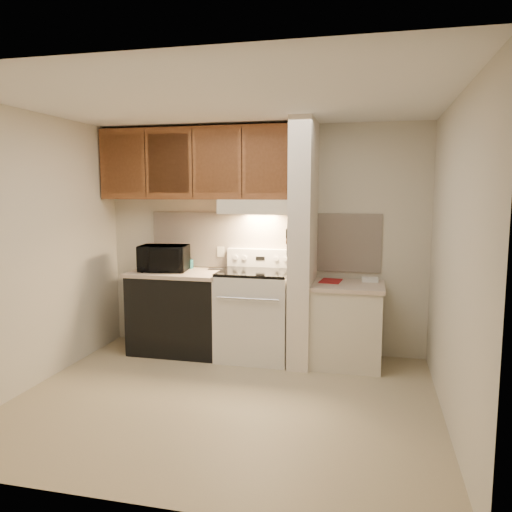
% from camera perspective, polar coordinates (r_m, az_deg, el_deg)
% --- Properties ---
extents(floor, '(3.60, 3.60, 0.00)m').
position_cam_1_polar(floor, '(4.48, -3.63, -16.11)').
color(floor, tan).
rests_on(floor, ground).
extents(ceiling, '(3.60, 3.60, 0.00)m').
position_cam_1_polar(ceiling, '(4.17, -3.93, 17.23)').
color(ceiling, white).
rests_on(ceiling, wall_back).
extents(wall_back, '(3.60, 2.50, 0.02)m').
position_cam_1_polar(wall_back, '(5.59, 0.72, 1.90)').
color(wall_back, beige).
rests_on(wall_back, floor).
extents(wall_left, '(0.02, 3.00, 2.50)m').
position_cam_1_polar(wall_left, '(4.97, -24.02, 0.57)').
color(wall_left, beige).
rests_on(wall_left, floor).
extents(wall_right, '(0.02, 3.00, 2.50)m').
position_cam_1_polar(wall_right, '(4.01, 21.65, -0.82)').
color(wall_right, beige).
rests_on(wall_right, floor).
extents(backsplash, '(2.60, 0.02, 0.63)m').
position_cam_1_polar(backsplash, '(5.58, 0.69, 1.73)').
color(backsplash, '#F7E2CF').
rests_on(backsplash, wall_back).
extents(range_body, '(0.76, 0.65, 0.92)m').
position_cam_1_polar(range_body, '(5.39, -0.09, -6.84)').
color(range_body, silver).
rests_on(range_body, floor).
extents(oven_window, '(0.50, 0.01, 0.30)m').
position_cam_1_polar(oven_window, '(5.08, -0.92, -7.26)').
color(oven_window, black).
rests_on(oven_window, range_body).
extents(oven_handle, '(0.65, 0.02, 0.02)m').
position_cam_1_polar(oven_handle, '(5.00, -1.03, -4.92)').
color(oven_handle, silver).
rests_on(oven_handle, range_body).
extents(cooktop, '(0.74, 0.64, 0.03)m').
position_cam_1_polar(cooktop, '(5.29, -0.09, -1.85)').
color(cooktop, black).
rests_on(cooktop, range_body).
extents(range_backguard, '(0.76, 0.08, 0.20)m').
position_cam_1_polar(range_backguard, '(5.55, 0.58, -0.21)').
color(range_backguard, silver).
rests_on(range_backguard, range_body).
extents(range_display, '(0.10, 0.01, 0.04)m').
position_cam_1_polar(range_display, '(5.51, 0.49, -0.27)').
color(range_display, black).
rests_on(range_display, range_backguard).
extents(range_knob_left_outer, '(0.05, 0.02, 0.05)m').
position_cam_1_polar(range_knob_left_outer, '(5.58, -2.33, -0.19)').
color(range_knob_left_outer, silver).
rests_on(range_knob_left_outer, range_backguard).
extents(range_knob_left_inner, '(0.05, 0.02, 0.05)m').
position_cam_1_polar(range_knob_left_inner, '(5.55, -1.33, -0.22)').
color(range_knob_left_inner, silver).
rests_on(range_knob_left_inner, range_backguard).
extents(range_knob_right_inner, '(0.05, 0.02, 0.05)m').
position_cam_1_polar(range_knob_right_inner, '(5.47, 2.32, -0.33)').
color(range_knob_right_inner, silver).
rests_on(range_knob_right_inner, range_backguard).
extents(range_knob_right_outer, '(0.05, 0.02, 0.05)m').
position_cam_1_polar(range_knob_right_outer, '(5.45, 3.35, -0.36)').
color(range_knob_right_outer, silver).
rests_on(range_knob_right_outer, range_backguard).
extents(dishwasher_front, '(1.00, 0.63, 0.87)m').
position_cam_1_polar(dishwasher_front, '(5.67, -8.82, -6.48)').
color(dishwasher_front, black).
rests_on(dishwasher_front, floor).
extents(left_countertop, '(1.04, 0.67, 0.04)m').
position_cam_1_polar(left_countertop, '(5.58, -8.91, -1.93)').
color(left_countertop, beige).
rests_on(left_countertop, dishwasher_front).
extents(spoon_rest, '(0.22, 0.09, 0.01)m').
position_cam_1_polar(spoon_rest, '(5.62, -4.37, -1.50)').
color(spoon_rest, black).
rests_on(spoon_rest, left_countertop).
extents(teal_jar, '(0.11, 0.11, 0.10)m').
position_cam_1_polar(teal_jar, '(5.75, -7.64, -0.90)').
color(teal_jar, '#1D5F66').
rests_on(teal_jar, left_countertop).
extents(outlet, '(0.08, 0.01, 0.12)m').
position_cam_1_polar(outlet, '(5.70, -4.05, 0.48)').
color(outlet, beige).
rests_on(outlet, backsplash).
extents(microwave, '(0.56, 0.42, 0.29)m').
position_cam_1_polar(microwave, '(5.59, -10.49, -0.25)').
color(microwave, black).
rests_on(microwave, left_countertop).
extents(partition_pillar, '(0.22, 0.70, 2.50)m').
position_cam_1_polar(partition_pillar, '(5.15, 5.42, 1.40)').
color(partition_pillar, '#F0E1CD').
rests_on(partition_pillar, floor).
extents(pillar_trim, '(0.01, 0.70, 0.04)m').
position_cam_1_polar(pillar_trim, '(5.17, 4.15, 1.98)').
color(pillar_trim, brown).
rests_on(pillar_trim, partition_pillar).
extents(knife_strip, '(0.02, 0.42, 0.04)m').
position_cam_1_polar(knife_strip, '(5.12, 4.00, 2.16)').
color(knife_strip, black).
rests_on(knife_strip, partition_pillar).
extents(knife_blade_a, '(0.01, 0.03, 0.16)m').
position_cam_1_polar(knife_blade_a, '(4.98, 3.57, 0.86)').
color(knife_blade_a, silver).
rests_on(knife_blade_a, knife_strip).
extents(knife_handle_a, '(0.02, 0.02, 0.10)m').
position_cam_1_polar(knife_handle_a, '(4.94, 3.55, 2.56)').
color(knife_handle_a, black).
rests_on(knife_handle_a, knife_strip).
extents(knife_blade_b, '(0.01, 0.04, 0.18)m').
position_cam_1_polar(knife_blade_b, '(5.06, 3.73, 0.85)').
color(knife_blade_b, silver).
rests_on(knife_blade_b, knife_strip).
extents(knife_handle_b, '(0.02, 0.02, 0.10)m').
position_cam_1_polar(knife_handle_b, '(5.03, 3.71, 2.64)').
color(knife_handle_b, black).
rests_on(knife_handle_b, knife_strip).
extents(knife_blade_c, '(0.01, 0.04, 0.20)m').
position_cam_1_polar(knife_blade_c, '(5.12, 3.84, 0.81)').
color(knife_blade_c, silver).
rests_on(knife_blade_c, knife_strip).
extents(knife_handle_c, '(0.02, 0.02, 0.10)m').
position_cam_1_polar(knife_handle_c, '(5.11, 3.86, 2.72)').
color(knife_handle_c, black).
rests_on(knife_handle_c, knife_strip).
extents(knife_blade_d, '(0.01, 0.04, 0.16)m').
position_cam_1_polar(knife_blade_d, '(5.20, 4.00, 1.14)').
color(knife_blade_d, silver).
rests_on(knife_blade_d, knife_strip).
extents(knife_handle_d, '(0.02, 0.02, 0.10)m').
position_cam_1_polar(knife_handle_d, '(5.19, 4.02, 2.79)').
color(knife_handle_d, black).
rests_on(knife_handle_d, knife_strip).
extents(knife_blade_e, '(0.01, 0.04, 0.18)m').
position_cam_1_polar(knife_blade_e, '(5.27, 4.12, 1.11)').
color(knife_blade_e, silver).
rests_on(knife_blade_e, knife_strip).
extents(knife_handle_e, '(0.02, 0.02, 0.10)m').
position_cam_1_polar(knife_handle_e, '(5.28, 4.17, 2.86)').
color(knife_handle_e, black).
rests_on(knife_handle_e, knife_strip).
extents(oven_mitt, '(0.03, 0.11, 0.25)m').
position_cam_1_polar(oven_mitt, '(5.35, 4.26, 0.68)').
color(oven_mitt, gray).
rests_on(oven_mitt, partition_pillar).
extents(right_cab_base, '(0.70, 0.60, 0.81)m').
position_cam_1_polar(right_cab_base, '(5.27, 10.31, -7.92)').
color(right_cab_base, beige).
rests_on(right_cab_base, floor).
extents(right_countertop, '(0.74, 0.64, 0.04)m').
position_cam_1_polar(right_countertop, '(5.17, 10.42, -3.37)').
color(right_countertop, beige).
rests_on(right_countertop, right_cab_base).
extents(red_folder, '(0.23, 0.30, 0.01)m').
position_cam_1_polar(red_folder, '(5.28, 8.53, -2.84)').
color(red_folder, maroon).
rests_on(red_folder, right_countertop).
extents(white_box, '(0.17, 0.12, 0.04)m').
position_cam_1_polar(white_box, '(5.34, 12.89, -2.65)').
color(white_box, white).
rests_on(white_box, right_countertop).
extents(range_hood, '(0.78, 0.44, 0.15)m').
position_cam_1_polar(range_hood, '(5.35, 0.21, 5.68)').
color(range_hood, beige).
rests_on(range_hood, upper_cabinets).
extents(hood_lip, '(0.78, 0.04, 0.06)m').
position_cam_1_polar(hood_lip, '(5.15, -0.31, 5.11)').
color(hood_lip, beige).
rests_on(hood_lip, range_hood).
extents(upper_cabinets, '(2.18, 0.33, 0.77)m').
position_cam_1_polar(upper_cabinets, '(5.59, -6.70, 10.42)').
color(upper_cabinets, brown).
rests_on(upper_cabinets, wall_back).
extents(cab_door_a, '(0.46, 0.01, 0.63)m').
position_cam_1_polar(cab_door_a, '(5.78, -15.02, 10.12)').
color(cab_door_a, brown).
rests_on(cab_door_a, upper_cabinets).
extents(cab_gap_a, '(0.01, 0.01, 0.73)m').
position_cam_1_polar(cab_gap_a, '(5.65, -12.55, 10.26)').
color(cab_gap_a, black).
rests_on(cab_gap_a, upper_cabinets).
extents(cab_door_b, '(0.46, 0.01, 0.63)m').
position_cam_1_polar(cab_door_b, '(5.54, -9.96, 10.39)').
color(cab_door_b, brown).
rests_on(cab_door_b, upper_cabinets).
extents(cab_gap_b, '(0.01, 0.01, 0.73)m').
position_cam_1_polar(cab_gap_b, '(5.44, -7.28, 10.50)').
color(cab_gap_b, black).
rests_on(cab_gap_b, upper_cabinets).
extents(cab_door_c, '(0.46, 0.01, 0.63)m').
position_cam_1_polar(cab_door_c, '(5.35, -4.50, 10.58)').
color(cab_door_c, brown).
rests_on(cab_door_c, upper_cabinets).
extents(cab_gap_c, '(0.01, 0.01, 0.73)m').
position_cam_1_polar(cab_gap_c, '(5.28, -1.63, 10.65)').
color(cab_gap_c, black).
rests_on(cab_gap_c, upper_cabinets).
extents(cab_door_d, '(0.46, 0.01, 0.63)m').
position_cam_1_polar(cab_door_d, '(5.21, 1.32, 10.69)').
color(cab_door_d, brown).
rests_on(cab_door_d, upper_cabinets).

